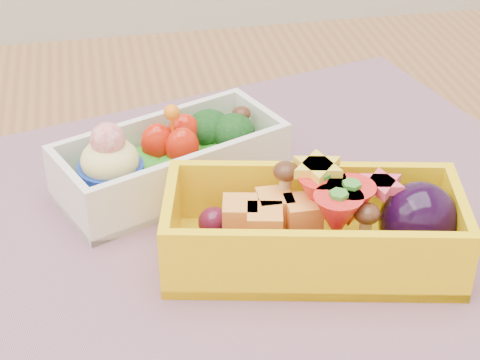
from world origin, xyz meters
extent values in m
cube|color=brown|center=(0.00, 0.00, 0.73)|extent=(1.20, 0.80, 0.04)
cube|color=#885E63|center=(0.04, 0.03, 0.75)|extent=(0.61, 0.52, 0.00)
cube|color=silver|center=(0.01, 0.09, 0.78)|extent=(0.18, 0.13, 0.04)
ellipsoid|color=green|center=(0.01, 0.09, 0.77)|extent=(0.17, 0.12, 0.02)
cylinder|color=navy|center=(-0.04, 0.07, 0.77)|extent=(0.05, 0.05, 0.03)
sphere|color=red|center=(-0.04, 0.07, 0.81)|extent=(0.02, 0.02, 0.02)
ellipsoid|color=red|center=(0.00, 0.10, 0.79)|extent=(0.03, 0.02, 0.03)
ellipsoid|color=red|center=(0.02, 0.09, 0.79)|extent=(0.03, 0.02, 0.03)
ellipsoid|color=red|center=(0.02, 0.11, 0.79)|extent=(0.03, 0.02, 0.03)
sphere|color=orange|center=(0.01, 0.10, 0.81)|extent=(0.01, 0.01, 0.01)
ellipsoid|color=black|center=(0.04, 0.11, 0.79)|extent=(0.03, 0.03, 0.03)
ellipsoid|color=black|center=(0.06, 0.10, 0.79)|extent=(0.03, 0.03, 0.03)
ellipsoid|color=#3F2111|center=(0.07, 0.12, 0.79)|extent=(0.01, 0.01, 0.01)
cube|color=yellow|center=(0.09, -0.02, 0.78)|extent=(0.21, 0.12, 0.05)
ellipsoid|color=#4E0E26|center=(0.05, -0.01, 0.77)|extent=(0.11, 0.07, 0.02)
cube|color=orange|center=(0.06, -0.01, 0.79)|extent=(0.06, 0.05, 0.02)
cone|color=red|center=(0.10, 0.00, 0.80)|extent=(0.04, 0.04, 0.03)
cone|color=red|center=(0.11, -0.02, 0.80)|extent=(0.04, 0.04, 0.03)
cone|color=red|center=(0.10, -0.03, 0.80)|extent=(0.04, 0.04, 0.03)
cylinder|color=yellow|center=(0.10, 0.00, 0.81)|extent=(0.04, 0.04, 0.01)
cylinder|color=#E53F5B|center=(0.13, -0.02, 0.81)|extent=(0.03, 0.03, 0.01)
ellipsoid|color=#3F2111|center=(0.08, 0.01, 0.79)|extent=(0.02, 0.02, 0.01)
ellipsoid|color=#3F2111|center=(0.12, -0.04, 0.79)|extent=(0.02, 0.02, 0.01)
ellipsoid|color=black|center=(0.16, -0.03, 0.78)|extent=(0.05, 0.05, 0.05)
camera|label=1|loc=(-0.04, -0.42, 1.09)|focal=59.54mm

